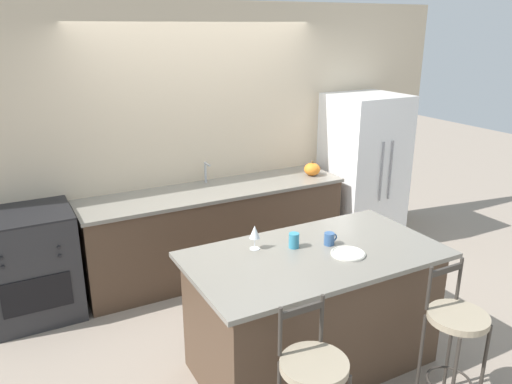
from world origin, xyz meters
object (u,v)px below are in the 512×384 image
object	(u,v)px
refrigerator	(362,170)
pumpkin_decoration	(312,169)
tumbler_cup	(294,240)
bar_stool_near	(313,382)
coffee_mug	(330,239)
oven_range	(31,265)
wine_glass	(255,232)
dinner_plate	(348,253)
bar_stool_far	(455,332)

from	to	relation	value
refrigerator	pumpkin_decoration	distance (m)	0.73
tumbler_cup	pumpkin_decoration	xyz separation A→B (m)	(1.19, 1.51, -0.00)
bar_stool_near	coffee_mug	world-z (taller)	bar_stool_near
bar_stool_near	pumpkin_decoration	size ratio (longest dim) A/B	5.86
coffee_mug	tumbler_cup	size ratio (longest dim) A/B	0.97
refrigerator	oven_range	distance (m)	3.62
wine_glass	coffee_mug	world-z (taller)	wine_glass
refrigerator	dinner_plate	xyz separation A→B (m)	(-1.63, -1.82, 0.07)
bar_stool_near	bar_stool_far	distance (m)	1.08
coffee_mug	pumpkin_decoration	distance (m)	1.85
refrigerator	pumpkin_decoration	size ratio (longest dim) A/B	9.88
dinner_plate	coffee_mug	size ratio (longest dim) A/B	2.27
dinner_plate	refrigerator	bearing A→B (deg)	48.07
refrigerator	coffee_mug	distance (m)	2.31
refrigerator	dinner_plate	distance (m)	2.45
wine_glass	bar_stool_far	bearing A→B (deg)	-50.45
bar_stool_near	dinner_plate	world-z (taller)	bar_stool_near
bar_stool_near	pumpkin_decoration	world-z (taller)	pumpkin_decoration
bar_stool_far	tumbler_cup	bearing A→B (deg)	123.00
bar_stool_far	coffee_mug	xyz separation A→B (m)	(-0.37, 0.89, 0.39)
oven_range	bar_stool_near	world-z (taller)	bar_stool_near
refrigerator	tumbler_cup	bearing A→B (deg)	-141.16
dinner_plate	pumpkin_decoration	bearing A→B (deg)	63.09
wine_glass	coffee_mug	xyz separation A→B (m)	(0.52, -0.19, -0.08)
coffee_mug	oven_range	bearing A→B (deg)	139.62
refrigerator	bar_stool_far	xyz separation A→B (m)	(-1.28, -2.50, -0.28)
oven_range	tumbler_cup	distance (m)	2.37
dinner_plate	coffee_mug	xyz separation A→B (m)	(-0.02, 0.20, 0.04)
bar_stool_far	coffee_mug	world-z (taller)	bar_stool_far
refrigerator	oven_range	world-z (taller)	refrigerator
refrigerator	wine_glass	world-z (taller)	refrigerator
bar_stool_near	coffee_mug	distance (m)	1.17
bar_stool_far	dinner_plate	world-z (taller)	bar_stool_far
oven_range	pumpkin_decoration	distance (m)	2.92
wine_glass	pumpkin_decoration	bearing A→B (deg)	44.05
tumbler_cup	bar_stool_near	bearing A→B (deg)	-115.85
oven_range	wine_glass	bearing A→B (deg)	-45.73
coffee_mug	pumpkin_decoration	world-z (taller)	pumpkin_decoration
bar_stool_near	bar_stool_far	bearing A→B (deg)	-2.10
refrigerator	dinner_plate	size ratio (longest dim) A/B	7.11
refrigerator	bar_stool_far	distance (m)	2.83
bar_stool_near	coffee_mug	size ratio (longest dim) A/B	9.56
pumpkin_decoration	bar_stool_far	bearing A→B (deg)	-102.67
dinner_plate	pumpkin_decoration	world-z (taller)	pumpkin_decoration
oven_range	bar_stool_far	world-z (taller)	bar_stool_far
wine_glass	pumpkin_decoration	distance (m)	2.02
tumbler_cup	dinner_plate	bearing A→B (deg)	-45.83
wine_glass	coffee_mug	bearing A→B (deg)	-20.35
wine_glass	tumbler_cup	world-z (taller)	wine_glass
oven_range	tumbler_cup	world-z (taller)	tumbler_cup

